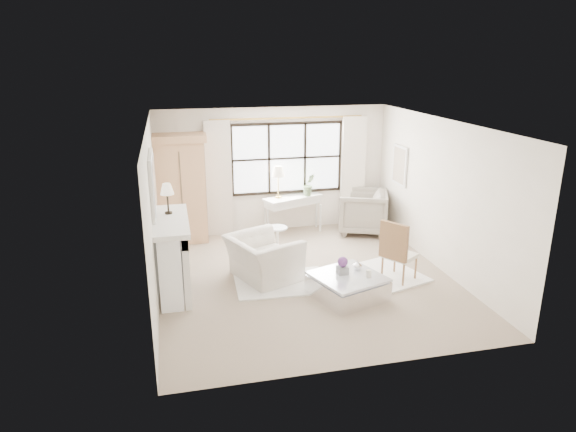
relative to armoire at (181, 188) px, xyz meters
name	(u,v)px	position (x,y,z in m)	size (l,w,h in m)	color
floor	(306,278)	(2.00, -2.46, -1.14)	(5.50, 5.50, 0.00)	tan
ceiling	(307,123)	(2.00, -2.46, 1.56)	(5.50, 5.50, 0.00)	silver
wall_back	(273,170)	(2.00, 0.29, 0.21)	(5.00, 5.00, 0.00)	white
wall_front	(367,268)	(2.00, -5.21, 0.21)	(5.00, 5.00, 0.00)	beige
wall_left	(153,215)	(-0.50, -2.46, 0.21)	(5.50, 5.50, 0.00)	beige
wall_right	(442,196)	(4.50, -2.46, 0.21)	(5.50, 5.50, 0.00)	white
window_pane	(287,158)	(2.30, 0.27, 0.46)	(2.40, 0.02, 1.50)	silver
window_frame	(287,158)	(2.30, 0.26, 0.46)	(2.50, 0.04, 1.50)	black
curtain_rod	(288,118)	(2.30, 0.21, 1.33)	(0.04, 0.04, 3.30)	#B2873D
curtain_left	(219,179)	(0.80, 0.19, 0.10)	(0.55, 0.10, 2.47)	beige
curtain_right	(353,172)	(3.80, 0.19, 0.10)	(0.55, 0.10, 2.47)	white
fireplace	(171,255)	(-0.27, -2.46, -0.49)	(0.58, 1.66, 1.26)	white
mirror_frame	(152,184)	(-0.47, -2.46, 0.70)	(0.05, 1.15, 0.95)	silver
mirror_glass	(154,184)	(-0.44, -2.46, 0.70)	(0.02, 1.00, 0.80)	silver
art_frame	(400,165)	(4.47, -0.76, 0.41)	(0.04, 0.62, 0.82)	silver
art_canvas	(399,165)	(4.45, -0.76, 0.41)	(0.01, 0.52, 0.72)	#BCA992
mantel_lamp	(167,190)	(-0.26, -2.17, 0.51)	(0.22, 0.22, 0.51)	black
armoire	(181,188)	(0.00, 0.00, 0.00)	(1.14, 0.74, 2.24)	tan
console_table	(293,214)	(2.37, 0.03, -0.74)	(1.37, 0.89, 0.80)	silver
console_lamp	(278,172)	(2.05, 0.01, 0.22)	(0.28, 0.28, 0.69)	#AC893B
orchid_plant	(309,185)	(2.73, 0.02, -0.09)	(0.27, 0.22, 0.50)	#5F7850
side_table	(277,235)	(1.79, -1.08, -0.81)	(0.40, 0.40, 0.51)	white
rug_left	(282,283)	(1.54, -2.58, -1.13)	(1.57, 1.11, 0.03)	white
rug_right	(372,278)	(3.12, -2.74, -1.12)	(1.72, 1.29, 0.03)	white
club_armchair	(263,258)	(1.28, -2.29, -0.76)	(1.17, 1.02, 0.76)	beige
wingback_chair	(363,211)	(3.86, -0.36, -0.67)	(1.00, 1.03, 0.93)	gray
french_chair	(398,264)	(3.53, -2.91, -0.83)	(0.67, 0.67, 1.08)	olive
coffee_table	(347,287)	(2.47, -3.31, -0.96)	(1.27, 1.27, 0.38)	white
planter_box	(342,270)	(2.40, -3.23, -0.70)	(0.17, 0.17, 0.12)	slate
planter_flowers	(343,262)	(2.40, -3.23, -0.55)	(0.17, 0.17, 0.17)	#633078
pillar_candle	(369,274)	(2.77, -3.45, -0.70)	(0.09, 0.09, 0.12)	beige
coffee_vase	(357,265)	(2.70, -3.12, -0.68)	(0.15, 0.15, 0.16)	silver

